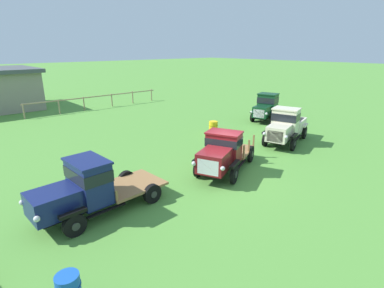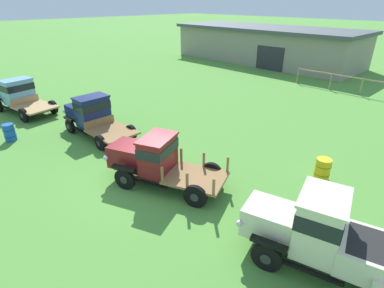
{
  "view_description": "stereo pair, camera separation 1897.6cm",
  "coord_description": "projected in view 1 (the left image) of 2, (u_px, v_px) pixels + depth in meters",
  "views": [
    {
      "loc": [
        -9.86,
        -8.76,
        5.92
      ],
      "look_at": [
        0.23,
        2.54,
        1.0
      ],
      "focal_mm": 28.0,
      "sensor_mm": 36.0,
      "label": 1
    },
    {
      "loc": [
        8.86,
        -5.79,
        6.8
      ],
      "look_at": [
        0.23,
        2.54,
        1.0
      ],
      "focal_mm": 28.0,
      "sensor_mm": 36.0,
      "label": 2
    }
  ],
  "objects": [
    {
      "name": "vintage_truck_midrow_center",
      "position": [
        222.0,
        152.0,
        14.39
      ],
      "size": [
        5.09,
        3.41,
        2.07
      ],
      "color": "black",
      "rests_on": "ground"
    },
    {
      "name": "oil_drum_beside_row",
      "position": [
        213.0,
        128.0,
        21.19
      ],
      "size": [
        0.65,
        0.65,
        0.94
      ],
      "color": "gold",
      "rests_on": "ground"
    },
    {
      "name": "paddock_fence",
      "position": [
        97.0,
        99.0,
        30.0
      ],
      "size": [
        13.73,
        0.68,
        1.33
      ],
      "color": "#997F60",
      "rests_on": "ground"
    },
    {
      "name": "ground_plane",
      "position": [
        224.0,
        177.0,
        14.28
      ],
      "size": [
        240.0,
        240.0,
        0.0
      ],
      "primitive_type": "plane",
      "color": "#518E38"
    },
    {
      "name": "vintage_truck_second_in_line",
      "position": [
        86.0,
        188.0,
        10.77
      ],
      "size": [
        5.17,
        2.29,
        2.13
      ],
      "color": "black",
      "rests_on": "ground"
    },
    {
      "name": "vintage_truck_back_of_row",
      "position": [
        267.0,
        107.0,
        24.84
      ],
      "size": [
        4.79,
        2.78,
        2.28
      ],
      "color": "black",
      "rests_on": "ground"
    },
    {
      "name": "vintage_truck_far_side",
      "position": [
        286.0,
        126.0,
        19.09
      ],
      "size": [
        4.89,
        2.91,
        2.31
      ],
      "color": "black",
      "rests_on": "ground"
    }
  ]
}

